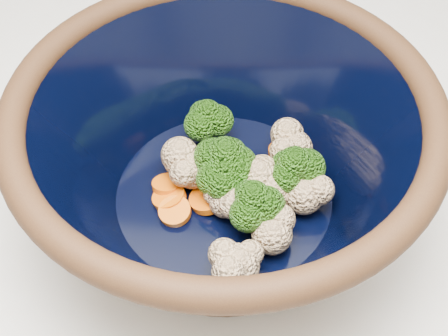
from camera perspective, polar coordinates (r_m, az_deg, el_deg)
mixing_bowl at (r=0.46m, az=-0.00°, el=1.05°), size 0.35×0.35×0.14m
vegetable_pile at (r=0.48m, az=1.88°, el=-0.78°), size 0.14×0.17×0.05m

